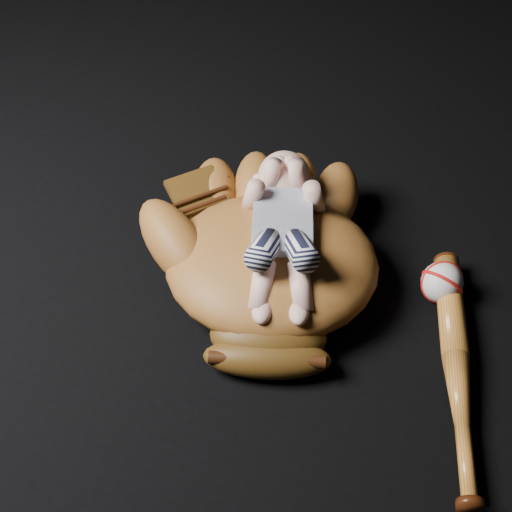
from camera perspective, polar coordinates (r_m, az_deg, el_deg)
name	(u,v)px	position (r m, az deg, el deg)	size (l,w,h in m)	color
baseball_glove	(272,256)	(1.37, 1.17, 0.00)	(0.47, 0.53, 0.17)	brown
newborn_baby	(283,232)	(1.34, 1.95, 1.79)	(0.17, 0.37, 0.15)	#E1A691
baseball_bat	(457,371)	(1.32, 14.41, -8.09)	(0.05, 0.49, 0.05)	#AE6421
baseball	(442,282)	(1.43, 13.38, -1.88)	(0.07, 0.07, 0.07)	silver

